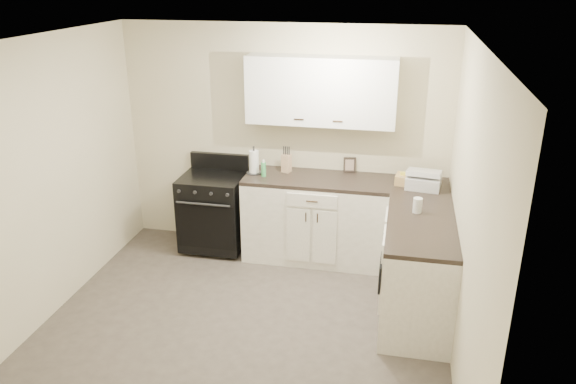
% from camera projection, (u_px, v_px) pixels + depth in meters
% --- Properties ---
extents(floor, '(3.60, 3.60, 0.00)m').
position_uv_depth(floor, '(242.00, 329.00, 5.02)').
color(floor, '#473F38').
rests_on(floor, ground).
extents(ceiling, '(3.60, 3.60, 0.00)m').
position_uv_depth(ceiling, '(232.00, 43.00, 4.10)').
color(ceiling, white).
rests_on(ceiling, wall_back).
extents(wall_back, '(3.60, 0.00, 3.60)m').
position_uv_depth(wall_back, '(284.00, 140.00, 6.20)').
color(wall_back, beige).
rests_on(wall_back, ground).
extents(wall_right, '(0.00, 3.60, 3.60)m').
position_uv_depth(wall_right, '(467.00, 219.00, 4.22)').
color(wall_right, beige).
rests_on(wall_right, ground).
extents(wall_left, '(0.00, 3.60, 3.60)m').
position_uv_depth(wall_left, '(40.00, 184.00, 4.90)').
color(wall_left, beige).
rests_on(wall_left, ground).
extents(wall_front, '(3.60, 0.00, 3.60)m').
position_uv_depth(wall_front, '(139.00, 329.00, 2.92)').
color(wall_front, beige).
rests_on(wall_front, ground).
extents(base_cabinets_back, '(1.55, 0.60, 0.90)m').
position_uv_depth(base_cabinets_back, '(316.00, 220.00, 6.14)').
color(base_cabinets_back, white).
rests_on(base_cabinets_back, floor).
extents(base_cabinets_right, '(0.60, 1.90, 0.90)m').
position_uv_depth(base_cabinets_right, '(417.00, 257.00, 5.34)').
color(base_cabinets_right, white).
rests_on(base_cabinets_right, floor).
extents(countertop_back, '(1.55, 0.60, 0.04)m').
position_uv_depth(countertop_back, '(317.00, 180.00, 5.97)').
color(countertop_back, black).
rests_on(countertop_back, base_cabinets_back).
extents(countertop_right, '(0.60, 1.90, 0.04)m').
position_uv_depth(countertop_right, '(421.00, 212.00, 5.17)').
color(countertop_right, black).
rests_on(countertop_right, base_cabinets_right).
extents(upper_cabinets, '(1.55, 0.30, 0.70)m').
position_uv_depth(upper_cabinets, '(321.00, 91.00, 5.77)').
color(upper_cabinets, white).
rests_on(upper_cabinets, wall_back).
extents(stove, '(0.69, 0.59, 0.83)m').
position_uv_depth(stove, '(214.00, 211.00, 6.34)').
color(stove, black).
rests_on(stove, floor).
extents(knife_block, '(0.11, 0.11, 0.20)m').
position_uv_depth(knife_block, '(286.00, 163.00, 6.11)').
color(knife_block, tan).
rests_on(knife_block, countertop_back).
extents(paper_towel, '(0.14, 0.14, 0.25)m').
position_uv_depth(paper_towel, '(254.00, 162.00, 6.06)').
color(paper_towel, white).
rests_on(paper_towel, countertop_back).
extents(soap_bottle, '(0.05, 0.05, 0.15)m').
position_uv_depth(soap_bottle, '(264.00, 169.00, 5.98)').
color(soap_bottle, '#44B05C').
rests_on(soap_bottle, countertop_back).
extents(picture_frame, '(0.14, 0.06, 0.17)m').
position_uv_depth(picture_frame, '(350.00, 165.00, 6.11)').
color(picture_frame, black).
rests_on(picture_frame, countertop_back).
extents(wicker_basket, '(0.32, 0.24, 0.10)m').
position_uv_depth(wicker_basket, '(411.00, 180.00, 5.76)').
color(wicker_basket, tan).
rests_on(wicker_basket, countertop_right).
extents(countertop_grill, '(0.37, 0.35, 0.12)m').
position_uv_depth(countertop_grill, '(424.00, 181.00, 5.68)').
color(countertop_grill, silver).
rests_on(countertop_grill, countertop_right).
extents(glass_jar, '(0.10, 0.10, 0.14)m').
position_uv_depth(glass_jar, '(417.00, 205.00, 5.09)').
color(glass_jar, silver).
rests_on(glass_jar, countertop_right).
extents(oven_mitt_near, '(0.02, 0.15, 0.25)m').
position_uv_depth(oven_mitt_near, '(380.00, 278.00, 4.90)').
color(oven_mitt_near, black).
rests_on(oven_mitt_near, base_cabinets_right).
extents(oven_mitt_far, '(0.02, 0.14, 0.24)m').
position_uv_depth(oven_mitt_far, '(381.00, 267.00, 5.04)').
color(oven_mitt_far, black).
rests_on(oven_mitt_far, base_cabinets_right).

